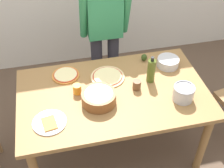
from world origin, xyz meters
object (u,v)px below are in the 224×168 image
at_px(pizza_cooked_on_tray, 66,75).
at_px(olive_oil_bottle, 151,71).
at_px(plate_with_slice, 49,122).
at_px(avocado, 144,57).
at_px(cup_orange, 77,89).
at_px(cup_small_brown, 137,85).
at_px(pizza_raw_on_board, 108,77).
at_px(mixing_bowl_steel, 168,62).
at_px(popcorn_bowl, 99,97).
at_px(dining_table, 113,100).
at_px(person_cook, 104,27).
at_px(steel_pot, 184,93).

xyz_separation_m(pizza_cooked_on_tray, olive_oil_bottle, (0.72, -0.23, 0.10)).
height_order(plate_with_slice, avocado, avocado).
bearing_deg(cup_orange, cup_small_brown, -6.48).
distance_m(pizza_raw_on_board, olive_oil_bottle, 0.39).
distance_m(pizza_cooked_on_tray, plate_with_slice, 0.56).
bearing_deg(mixing_bowl_steel, popcorn_bowl, -155.14).
bearing_deg(olive_oil_bottle, popcorn_bowl, -161.59).
xyz_separation_m(plate_with_slice, cup_small_brown, (0.75, 0.23, 0.03)).
xyz_separation_m(popcorn_bowl, olive_oil_bottle, (0.49, 0.16, 0.05)).
xyz_separation_m(mixing_bowl_steel, cup_orange, (-0.87, -0.18, 0.00)).
distance_m(dining_table, olive_oil_bottle, 0.41).
bearing_deg(person_cook, plate_with_slice, -122.68).
bearing_deg(dining_table, pizza_raw_on_board, 91.88).
relative_size(cup_orange, cup_small_brown, 1.00).
bearing_deg(avocado, pizza_cooked_on_tray, -175.14).
height_order(popcorn_bowl, olive_oil_bottle, olive_oil_bottle).
distance_m(plate_with_slice, olive_oil_bottle, 0.95).
height_order(pizza_raw_on_board, mixing_bowl_steel, mixing_bowl_steel).
relative_size(plate_with_slice, popcorn_bowl, 0.93).
relative_size(pizza_raw_on_board, pizza_cooked_on_tray, 1.23).
distance_m(dining_table, pizza_cooked_on_tray, 0.49).
xyz_separation_m(popcorn_bowl, cup_orange, (-0.16, 0.15, -0.02)).
xyz_separation_m(plate_with_slice, popcorn_bowl, (0.41, 0.14, 0.05)).
bearing_deg(popcorn_bowl, mixing_bowl_steel, 24.86).
height_order(plate_with_slice, cup_small_brown, cup_small_brown).
distance_m(popcorn_bowl, olive_oil_bottle, 0.52).
height_order(pizza_cooked_on_tray, plate_with_slice, plate_with_slice).
xyz_separation_m(pizza_raw_on_board, avocado, (0.39, 0.17, 0.03)).
height_order(popcorn_bowl, cup_small_brown, popcorn_bowl).
bearing_deg(popcorn_bowl, dining_table, 32.34).
bearing_deg(pizza_cooked_on_tray, olive_oil_bottle, -17.75).
relative_size(dining_table, cup_small_brown, 18.82).
relative_size(mixing_bowl_steel, olive_oil_bottle, 0.78).
bearing_deg(steel_pot, person_cook, 115.44).
bearing_deg(olive_oil_bottle, dining_table, -168.01).
relative_size(dining_table, person_cook, 0.99).
relative_size(pizza_cooked_on_tray, cup_small_brown, 2.89).
distance_m(plate_with_slice, mixing_bowl_steel, 1.22).
relative_size(pizza_cooked_on_tray, popcorn_bowl, 0.88).
bearing_deg(person_cook, popcorn_bowl, -104.78).
xyz_separation_m(pizza_raw_on_board, popcorn_bowl, (-0.13, -0.29, 0.05)).
xyz_separation_m(pizza_raw_on_board, steel_pot, (0.54, -0.40, 0.06)).
distance_m(person_cook, mixing_bowl_steel, 0.73).
height_order(steel_pot, cup_small_brown, steel_pot).
relative_size(popcorn_bowl, avocado, 4.00).
relative_size(popcorn_bowl, cup_small_brown, 3.29).
bearing_deg(cup_small_brown, pizza_raw_on_board, 137.01).
xyz_separation_m(person_cook, olive_oil_bottle, (0.27, -0.68, -0.07)).
bearing_deg(popcorn_bowl, plate_with_slice, -161.31).
relative_size(pizza_raw_on_board, steel_pot, 1.75).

